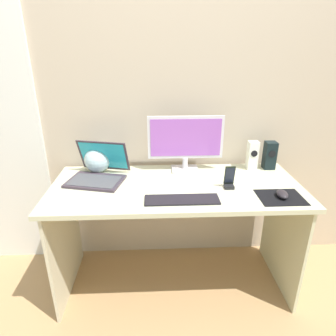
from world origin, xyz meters
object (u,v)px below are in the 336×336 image
(monitor, at_px, (186,141))
(laptop, at_px, (98,172))
(keyboard_external, at_px, (182,200))
(phone_in_dock, at_px, (229,180))
(fishbowl, at_px, (97,160))
(speaker_right, at_px, (270,155))
(mouse, at_px, (282,194))
(speaker_near_monitor, at_px, (252,155))

(monitor, bearing_deg, laptop, -167.55)
(keyboard_external, xyz_separation_m, phone_in_dock, (0.30, 0.15, 0.04))
(fishbowl, height_order, phone_in_dock, fishbowl)
(speaker_right, relative_size, keyboard_external, 0.46)
(speaker_right, xyz_separation_m, mouse, (-0.08, -0.43, -0.07))
(laptop, distance_m, phone_in_dock, 0.82)
(speaker_near_monitor, distance_m, phone_in_dock, 0.37)
(monitor, bearing_deg, speaker_right, 0.60)
(laptop, bearing_deg, keyboard_external, -31.07)
(monitor, xyz_separation_m, laptop, (-0.57, -0.13, -0.16))
(laptop, relative_size, fishbowl, 2.28)
(fishbowl, bearing_deg, monitor, -0.57)
(speaker_near_monitor, xyz_separation_m, phone_in_dock, (-0.23, -0.29, -0.05))
(speaker_right, bearing_deg, keyboard_external, -145.74)
(speaker_right, distance_m, fishbowl, 1.17)
(monitor, relative_size, keyboard_external, 1.22)
(keyboard_external, bearing_deg, phone_in_dock, 26.51)
(speaker_near_monitor, distance_m, fishbowl, 1.05)
(speaker_right, xyz_separation_m, fishbowl, (-1.17, -0.00, -0.01))
(laptop, bearing_deg, mouse, -15.45)
(mouse, xyz_separation_m, phone_in_dock, (-0.27, 0.14, 0.03))
(speaker_near_monitor, xyz_separation_m, keyboard_external, (-0.52, -0.44, -0.09))
(mouse, bearing_deg, monitor, 146.83)
(fishbowl, bearing_deg, speaker_right, 0.01)
(monitor, xyz_separation_m, fishbowl, (-0.59, 0.01, -0.12))
(keyboard_external, distance_m, mouse, 0.56)
(laptop, relative_size, keyboard_external, 0.97)
(monitor, height_order, fishbowl, monitor)
(keyboard_external, bearing_deg, mouse, 0.94)
(monitor, relative_size, mouse, 5.00)
(phone_in_dock, bearing_deg, speaker_right, 39.90)
(speaker_right, height_order, speaker_near_monitor, speaker_near_monitor)
(mouse, bearing_deg, speaker_near_monitor, 102.43)
(monitor, xyz_separation_m, speaker_right, (0.58, 0.01, -0.11))
(laptop, distance_m, mouse, 1.11)
(laptop, xyz_separation_m, phone_in_dock, (0.80, -0.16, 0.00))
(speaker_right, distance_m, laptop, 1.16)
(speaker_right, bearing_deg, speaker_near_monitor, 179.98)
(laptop, height_order, keyboard_external, laptop)
(phone_in_dock, bearing_deg, keyboard_external, -153.47)
(keyboard_external, bearing_deg, speaker_right, 34.24)
(laptop, bearing_deg, fishbowl, 100.59)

